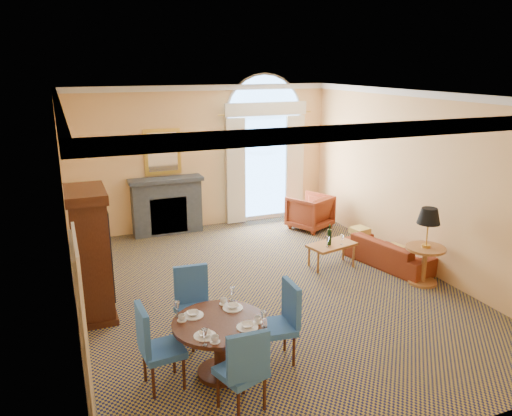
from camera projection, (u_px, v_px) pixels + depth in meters
name	position (u px, v px, depth m)	size (l,w,h in m)	color
ground	(267.00, 290.00, 8.33)	(7.50, 7.50, 0.00)	#12143A
room_envelope	(251.00, 135.00, 8.22)	(6.04, 7.52, 3.45)	#F4BD74
armoire	(91.00, 256.00, 7.30)	(0.56, 0.99, 1.95)	#33170B
dining_table	(220.00, 335.00, 5.94)	(1.14, 1.14, 0.91)	#33170B
dining_chair_north	(194.00, 299.00, 6.73)	(0.57, 0.57, 1.04)	#275699
dining_chair_south	(244.00, 366.00, 5.23)	(0.58, 0.58, 1.04)	#275699
dining_chair_east	(283.00, 317.00, 6.25)	(0.51, 0.51, 1.04)	#275699
dining_chair_west	(153.00, 342.00, 5.69)	(0.51, 0.50, 1.04)	#275699
sofa	(389.00, 252.00, 9.32)	(1.75, 0.69, 0.51)	maroon
armchair	(310.00, 212.00, 11.36)	(0.84, 0.86, 0.78)	maroon
coffee_table	(332.00, 245.00, 9.20)	(0.97, 0.67, 0.83)	#A16230
side_table	(427.00, 237.00, 8.37)	(0.66, 0.66, 1.32)	#A16230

